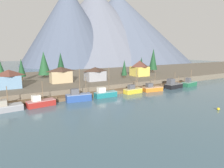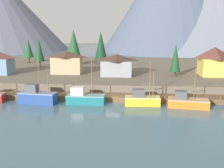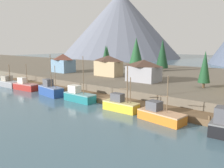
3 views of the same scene
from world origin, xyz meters
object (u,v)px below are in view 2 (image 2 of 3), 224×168
Objects in this scene: conifer_mid_left at (39,50)px; fishing_boat_yellow at (142,99)px; conifer_back_right at (101,46)px; conifer_centre at (175,58)px; house_tan at (67,62)px; fishing_boat_orange at (187,102)px; fishing_boat_blue at (37,96)px; house_yellow at (214,61)px; conifer_near_right at (28,48)px; conifer_back_left at (74,45)px; fishing_boat_teal at (85,98)px; house_grey at (117,65)px.

fishing_boat_yellow is at bearing -45.98° from conifer_mid_left.
conifer_back_right reaches higher than conifer_centre.
conifer_centre is at bearing -2.77° from house_tan.
fishing_boat_orange is at bearing -36.24° from house_tan.
conifer_back_right is (18.01, 8.39, 0.76)m from conifer_mid_left.
conifer_centre is (28.07, 18.16, 5.60)m from fishing_boat_blue.
fishing_boat_blue is 1.09× the size of conifer_mid_left.
conifer_mid_left is at bearing 165.88° from house_yellow.
fishing_boat_orange is 62.22m from conifer_near_right.
fishing_boat_orange is 0.89× the size of conifer_near_right.
conifer_centre is at bearing 40.03° from fishing_boat_blue.
conifer_near_right is at bearing 128.23° from conifer_mid_left.
fishing_boat_blue is 45.51m from conifer_near_right.
conifer_back_right is (-12.71, 40.17, 7.25)m from fishing_boat_yellow.
fishing_boat_orange is at bearing 6.66° from fishing_boat_blue.
fishing_boat_orange is 48.07m from conifer_back_left.
conifer_back_left is 35.16m from conifer_centre.
conifer_back_left is at bearing 99.31° from fishing_boat_blue.
fishing_boat_teal is 38.08m from conifer_mid_left.
house_yellow is at bearing -14.12° from conifer_mid_left.
house_yellow is at bearing -23.90° from conifer_back_left.
conifer_back_right is at bearing 124.48° from fishing_boat_orange.
conifer_mid_left is at bearing 149.46° from house_grey.
fishing_boat_orange is 0.69× the size of conifer_back_right.
conifer_mid_left reaches higher than house_tan.
conifer_centre is at bearing 43.30° from fishing_boat_teal.
conifer_near_right is 11.57m from conifer_mid_left.
house_tan is (-36.93, -0.40, -0.62)m from house_yellow.
fishing_boat_blue is 1.26× the size of fishing_boat_orange.
fishing_boat_yellow is 0.92× the size of conifer_mid_left.
house_grey is 1.00× the size of conifer_centre.
fishing_boat_teal is at bearing 177.75° from fishing_boat_yellow.
conifer_centre is (27.26, -1.32, 1.42)m from house_tan.
fishing_boat_orange is at bearing -52.15° from conifer_back_left.
conifer_centre is (14.26, 0.68, 1.70)m from house_grey.
fishing_boat_blue is at bearing -87.83° from conifer_back_left.
conifer_back_left is (-39.16, 17.36, 2.60)m from house_yellow.
house_grey is (-13.89, 17.71, 4.23)m from fishing_boat_orange.
conifer_mid_left is at bearing 116.11° from fishing_boat_blue.
conifer_centre is at bearing -46.67° from conifer_back_right.
conifer_centre is (29.48, -19.08, -1.80)m from conifer_back_left.
house_grey is at bearing -174.28° from house_yellow.
conifer_near_right is at bearing 178.41° from conifer_back_right.
fishing_boat_yellow is 20.52m from conifer_centre.
house_grey is at bearing 74.54° from fishing_boat_teal.
fishing_boat_teal is 0.87× the size of conifer_back_right.
conifer_back_left is 9.00m from conifer_back_right.
fishing_boat_blue is at bearing -92.40° from house_tan.
conifer_mid_left is at bearing -51.77° from conifer_near_right.
house_yellow is at bearing 0.62° from house_tan.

